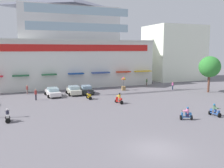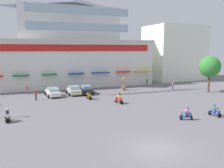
{
  "view_description": "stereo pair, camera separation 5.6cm",
  "coord_description": "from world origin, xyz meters",
  "views": [
    {
      "loc": [
        -9.39,
        -15.08,
        7.73
      ],
      "look_at": [
        2.66,
        16.76,
        2.68
      ],
      "focal_mm": 37.93,
      "sensor_mm": 36.0,
      "label": 1
    },
    {
      "loc": [
        -9.34,
        -15.1,
        7.73
      ],
      "look_at": [
        2.66,
        16.76,
        2.68
      ],
      "focal_mm": 37.93,
      "sensor_mm": 36.0,
      "label": 2
    }
  ],
  "objects": [
    {
      "name": "scooter_rider_5",
      "position": [
        0.0,
        19.91,
        0.63
      ],
      "size": [
        0.6,
        1.45,
        1.5
      ],
      "color": "black",
      "rests_on": "ground"
    },
    {
      "name": "parked_car_0",
      "position": [
        -4.94,
        24.2,
        0.72
      ],
      "size": [
        2.65,
        4.63,
        1.42
      ],
      "color": "white",
      "rests_on": "ground"
    },
    {
      "name": "scooter_rider_1",
      "position": [
        11.21,
        5.64,
        0.6
      ],
      "size": [
        0.68,
        1.48,
        1.47
      ],
      "color": "black",
      "rests_on": "ground"
    },
    {
      "name": "parked_car_1",
      "position": [
        -1.43,
        24.32,
        0.76
      ],
      "size": [
        2.5,
        3.85,
        1.5
      ],
      "color": "beige",
      "rests_on": "ground"
    },
    {
      "name": "flank_building_right",
      "position": [
        26.98,
        36.52,
        6.75
      ],
      "size": [
        13.05,
        10.76,
        13.5
      ],
      "color": "white",
      "rests_on": "ground"
    },
    {
      "name": "pedestrian_1",
      "position": [
        -7.75,
        22.04,
        0.98
      ],
      "size": [
        0.39,
        0.39,
        1.72
      ],
      "color": "#231F2B",
      "rests_on": "ground"
    },
    {
      "name": "balloon_vendor_cart",
      "position": [
        8.25,
        25.37,
        0.87
      ],
      "size": [
        0.79,
        0.99,
        2.5
      ],
      "color": "olive",
      "rests_on": "ground"
    },
    {
      "name": "scooter_rider_2",
      "position": [
        3.27,
        15.52,
        0.64
      ],
      "size": [
        0.85,
        1.5,
        1.57
      ],
      "color": "black",
      "rests_on": "ground"
    },
    {
      "name": "ground_plane",
      "position": [
        0.0,
        13.0,
        0.0
      ],
      "size": [
        128.0,
        128.0,
        0.0
      ],
      "primitive_type": "plane",
      "color": "slate"
    },
    {
      "name": "pedestrian_2",
      "position": [
        15.16,
        28.9,
        0.91
      ],
      "size": [
        0.44,
        0.44,
        1.58
      ],
      "color": "brown",
      "rests_on": "ground"
    },
    {
      "name": "pedestrian_3",
      "position": [
        17.37,
        22.72,
        0.9
      ],
      "size": [
        0.34,
        0.34,
        1.58
      ],
      "color": "#1E2945",
      "rests_on": "ground"
    },
    {
      "name": "plaza_tree_1",
      "position": [
        21.75,
        18.07,
        4.59
      ],
      "size": [
        3.86,
        3.64,
        6.48
      ],
      "color": "brown",
      "rests_on": "ground"
    },
    {
      "name": "pedestrian_0",
      "position": [
        -8.87,
        27.61,
        0.91
      ],
      "size": [
        0.36,
        0.36,
        1.6
      ],
      "color": "#7B5E5A",
      "rests_on": "ground"
    },
    {
      "name": "scooter_rider_3",
      "position": [
        -11.18,
        11.78,
        0.62
      ],
      "size": [
        0.62,
        1.47,
        1.49
      ],
      "color": "black",
      "rests_on": "ground"
    },
    {
      "name": "scooter_rider_0",
      "position": [
        7.22,
        5.61,
        0.61
      ],
      "size": [
        1.4,
        1.0,
        1.47
      ],
      "color": "black",
      "rests_on": "ground"
    },
    {
      "name": "parked_car_2",
      "position": [
        0.8,
        24.42,
        0.74
      ],
      "size": [
        2.53,
        4.04,
        1.44
      ],
      "color": "#242827",
      "rests_on": "ground"
    },
    {
      "name": "colonial_building",
      "position": [
        0.0,
        36.69,
        8.03
      ],
      "size": [
        34.15,
        18.37,
        18.96
      ],
      "color": "silver",
      "rests_on": "ground"
    }
  ]
}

